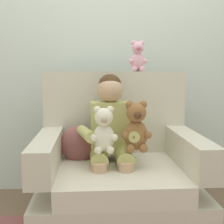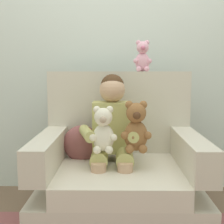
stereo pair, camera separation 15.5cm
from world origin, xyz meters
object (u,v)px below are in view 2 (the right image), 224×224
at_px(armchair, 119,176).
at_px(plush_cream, 103,131).
at_px(plush_brown, 136,128).
at_px(throw_pillow, 82,144).
at_px(seated_child, 112,131).
at_px(plush_pink_on_backrest, 143,57).

relative_size(armchair, plush_cream, 3.64).
xyz_separation_m(plush_cream, plush_brown, (0.20, 0.02, 0.01)).
distance_m(plush_brown, throw_pillow, 0.45).
bearing_deg(armchair, throw_pillow, 157.66).
relative_size(armchair, seated_child, 1.25).
relative_size(plush_cream, throw_pillow, 1.09).
bearing_deg(plush_pink_on_backrest, plush_cream, -133.10).
bearing_deg(seated_child, plush_pink_on_backrest, 59.23).
xyz_separation_m(plush_cream, plush_pink_on_backrest, (0.27, 0.44, 0.46)).
height_order(armchair, plush_brown, armchair).
distance_m(armchair, plush_cream, 0.37).
xyz_separation_m(armchair, seated_child, (-0.05, 0.01, 0.30)).
distance_m(seated_child, plush_pink_on_backrest, 0.61).
relative_size(armchair, plush_brown, 3.29).
distance_m(seated_child, plush_brown, 0.20).
distance_m(plush_cream, throw_pillow, 0.32).
bearing_deg(plush_pink_on_backrest, armchair, -131.36).
relative_size(plush_cream, plush_pink_on_backrest, 1.25).
height_order(seated_child, plush_brown, seated_child).
bearing_deg(plush_cream, seated_child, 67.50).
height_order(plush_cream, plush_pink_on_backrest, plush_pink_on_backrest).
bearing_deg(throw_pillow, seated_child, -24.33).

